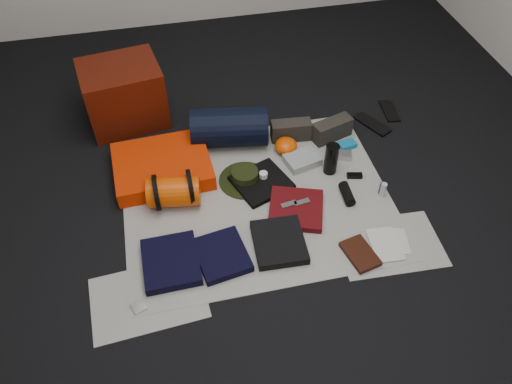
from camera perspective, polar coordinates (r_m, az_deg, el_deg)
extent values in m
cube|color=black|center=(3.05, 0.11, -0.91)|extent=(4.50, 4.50, 0.02)
cube|color=#B6B3A8|center=(3.04, 0.11, -0.75)|extent=(1.60, 1.30, 0.01)
cube|color=#B6B3A8|center=(2.69, -12.22, -11.73)|extent=(0.61, 0.44, 0.00)
cube|color=#B6B3A8|center=(2.92, 14.96, -5.79)|extent=(0.60, 0.43, 0.00)
cube|color=#4E1105|center=(3.59, -14.88, 10.75)|extent=(0.57, 0.50, 0.43)
cube|color=red|center=(3.21, -10.65, 2.92)|extent=(0.62, 0.52, 0.11)
cylinder|color=#CD4103|center=(2.99, -9.36, -0.01)|extent=(0.33, 0.22, 0.18)
cylinder|color=black|center=(2.98, -11.30, -0.08)|extent=(0.02, 0.22, 0.22)
cylinder|color=black|center=(2.98, -7.50, 0.54)|extent=(0.03, 0.22, 0.22)
cylinder|color=black|center=(3.32, -3.06, 7.37)|extent=(0.54, 0.34, 0.26)
cylinder|color=black|center=(3.14, -1.28, 1.37)|extent=(0.43, 0.43, 0.01)
cylinder|color=black|center=(3.11, -1.29, 1.91)|extent=(0.17, 0.17, 0.07)
cube|color=#2C2922|center=(3.40, 4.02, 7.05)|extent=(0.28, 0.13, 0.13)
cube|color=#2C2922|center=(3.44, 8.68, 7.09)|extent=(0.29, 0.18, 0.14)
cube|color=black|center=(3.64, 13.14, 7.59)|extent=(0.22, 0.29, 0.02)
cube|color=black|center=(3.79, 15.00, 8.96)|extent=(0.12, 0.25, 0.01)
cube|color=black|center=(2.75, -9.70, -7.89)|extent=(0.30, 0.34, 0.05)
cube|color=black|center=(2.75, -3.92, -7.20)|extent=(0.31, 0.34, 0.05)
cube|color=black|center=(2.80, 2.65, -5.74)|extent=(0.30, 0.33, 0.05)
cube|color=black|center=(3.11, 0.62, 1.09)|extent=(0.40, 0.39, 0.03)
cube|color=#4F080C|center=(2.96, 4.60, -1.95)|extent=(0.40, 0.40, 0.04)
ellipsoid|color=#CD4103|center=(3.31, 3.44, 5.29)|extent=(0.19, 0.19, 0.10)
cube|color=gray|center=(3.25, 5.29, 3.66)|extent=(0.24, 0.21, 0.05)
cylinder|color=black|center=(3.16, 8.59, 3.77)|extent=(0.10, 0.10, 0.21)
cylinder|color=black|center=(3.07, 10.35, -0.21)|extent=(0.07, 0.16, 0.06)
cube|color=#AEAFB3|center=(3.33, 9.90, 4.18)|extent=(0.12, 0.10, 0.04)
cube|color=#1071A3|center=(3.41, 10.38, 5.33)|extent=(0.13, 0.09, 0.04)
cylinder|color=#4B226E|center=(3.13, 14.15, 0.43)|extent=(0.03, 0.03, 0.09)
cylinder|color=#A9AEA9|center=(3.11, 14.32, 0.24)|extent=(0.04, 0.04, 0.10)
cube|color=black|center=(2.82, 11.80, -6.93)|extent=(0.19, 0.24, 0.03)
cube|color=#B9B8B0|center=(2.90, 14.52, -5.84)|extent=(0.17, 0.24, 0.01)
cube|color=#B9B8B0|center=(2.93, 15.62, -5.45)|extent=(0.17, 0.21, 0.01)
cube|color=black|center=(3.22, 11.19, 1.85)|extent=(0.10, 0.06, 0.02)
cube|color=#AEAFB3|center=(2.66, -13.26, -12.68)|extent=(0.09, 0.09, 0.01)
cylinder|color=silver|center=(3.11, 0.86, 1.96)|extent=(0.05, 0.05, 0.04)
cube|color=#AEAFB3|center=(2.95, 3.77, -1.44)|extent=(0.10, 0.05, 0.01)
cube|color=#AEAFB3|center=(2.96, 5.27, -1.18)|extent=(0.10, 0.05, 0.01)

